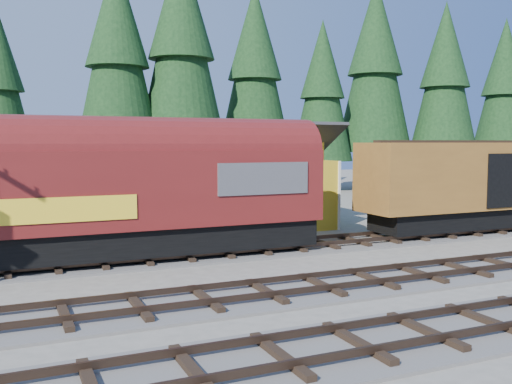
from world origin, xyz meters
name	(u,v)px	position (x,y,z in m)	size (l,w,h in m)	color
ground	(306,273)	(0.00, 0.00, 0.00)	(120.00, 120.00, 0.00)	#6B665B
track_siding	(452,234)	(10.00, 4.00, 0.06)	(68.00, 3.20, 0.33)	#4C4947
depot	(203,170)	(0.00, 10.50, 2.96)	(12.80, 7.00, 5.30)	gold
conifer_backdrop	(246,69)	(8.45, 24.79, 9.95)	(79.92, 23.74, 16.98)	black
locomotive	(124,199)	(-5.14, 4.00, 2.32)	(14.40, 2.86, 3.91)	black
boxcar	(481,182)	(11.64, 4.00, 2.41)	(12.60, 2.70, 3.96)	black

